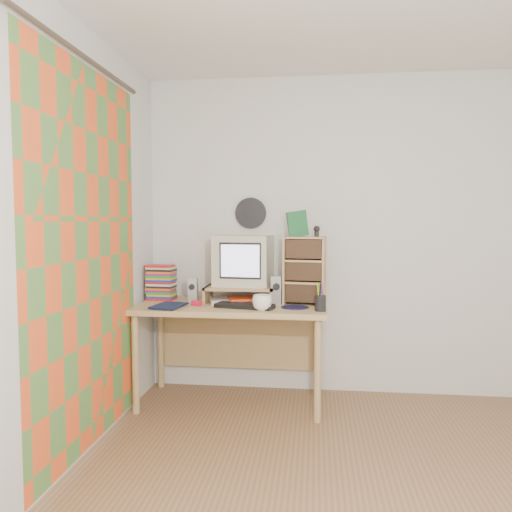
% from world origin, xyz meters
% --- Properties ---
extents(back_wall, '(3.50, 0.00, 3.50)m').
position_xyz_m(back_wall, '(0.00, 1.75, 1.25)').
color(back_wall, silver).
rests_on(back_wall, floor).
extents(left_wall, '(0.00, 3.50, 3.50)m').
position_xyz_m(left_wall, '(-1.75, 0.00, 1.25)').
color(left_wall, silver).
rests_on(left_wall, floor).
extents(curtain, '(0.00, 2.20, 2.20)m').
position_xyz_m(curtain, '(-1.71, 0.48, 1.15)').
color(curtain, '#F05521').
rests_on(curtain, left_wall).
extents(wall_disc, '(0.25, 0.02, 0.25)m').
position_xyz_m(wall_disc, '(-0.93, 1.73, 1.43)').
color(wall_disc, black).
rests_on(wall_disc, back_wall).
extents(desk, '(1.40, 0.70, 0.75)m').
position_xyz_m(desk, '(-1.03, 1.44, 0.62)').
color(desk, tan).
rests_on(desk, floor).
extents(monitor_riser, '(0.52, 0.30, 0.12)m').
position_xyz_m(monitor_riser, '(-0.98, 1.48, 0.84)').
color(monitor_riser, tan).
rests_on(monitor_riser, desk).
extents(crt_monitor, '(0.45, 0.45, 0.38)m').
position_xyz_m(crt_monitor, '(-0.96, 1.53, 1.06)').
color(crt_monitor, beige).
rests_on(crt_monitor, monitor_riser).
extents(speaker_left, '(0.07, 0.07, 0.18)m').
position_xyz_m(speaker_left, '(-1.34, 1.45, 0.84)').
color(speaker_left, '#AAAAAF').
rests_on(speaker_left, desk).
extents(speaker_right, '(0.09, 0.09, 0.21)m').
position_xyz_m(speaker_right, '(-0.69, 1.43, 0.85)').
color(speaker_right, '#AAAAAF').
rests_on(speaker_right, desk).
extents(keyboard, '(0.44, 0.23, 0.03)m').
position_xyz_m(keyboard, '(-0.91, 1.23, 0.76)').
color(keyboard, black).
rests_on(keyboard, desk).
extents(dvd_stack, '(0.22, 0.16, 0.29)m').
position_xyz_m(dvd_stack, '(-1.61, 1.52, 0.90)').
color(dvd_stack, brown).
rests_on(dvd_stack, desk).
extents(cd_rack, '(0.32, 0.20, 0.50)m').
position_xyz_m(cd_rack, '(-0.49, 1.45, 1.00)').
color(cd_rack, tan).
rests_on(cd_rack, desk).
extents(mug, '(0.14, 0.14, 0.11)m').
position_xyz_m(mug, '(-0.77, 1.15, 0.80)').
color(mug, white).
rests_on(mug, desk).
extents(diary, '(0.26, 0.21, 0.05)m').
position_xyz_m(diary, '(-1.55, 1.20, 0.77)').
color(diary, '#101A3C').
rests_on(diary, desk).
extents(mousepad, '(0.26, 0.26, 0.00)m').
position_xyz_m(mousepad, '(-0.55, 1.28, 0.75)').
color(mousepad, black).
rests_on(mousepad, desk).
extents(pen_cup, '(0.10, 0.10, 0.15)m').
position_xyz_m(pen_cup, '(-0.38, 1.17, 0.83)').
color(pen_cup, black).
rests_on(pen_cup, desk).
extents(papers, '(0.38, 0.33, 0.04)m').
position_xyz_m(papers, '(-1.00, 1.46, 0.77)').
color(papers, beige).
rests_on(papers, desk).
extents(red_box, '(0.08, 0.06, 0.04)m').
position_xyz_m(red_box, '(-1.27, 1.28, 0.77)').
color(red_box, red).
rests_on(red_box, desk).
extents(game_box, '(0.15, 0.08, 0.19)m').
position_xyz_m(game_box, '(-0.54, 1.45, 1.35)').
color(game_box, '#1B5F30').
rests_on(game_box, cd_rack).
extents(webcam, '(0.05, 0.05, 0.08)m').
position_xyz_m(webcam, '(-0.40, 1.44, 1.29)').
color(webcam, black).
rests_on(webcam, cd_rack).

